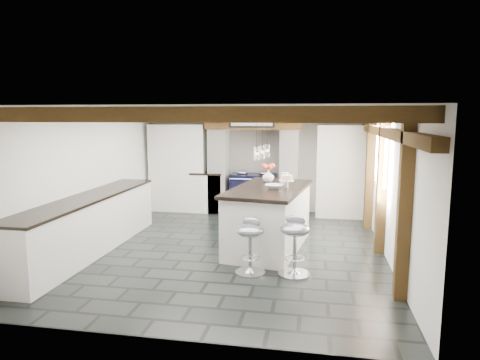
% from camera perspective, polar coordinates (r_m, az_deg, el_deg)
% --- Properties ---
extents(ground, '(6.00, 6.00, 0.00)m').
position_cam_1_polar(ground, '(7.25, -1.35, -9.08)').
color(ground, black).
rests_on(ground, ground).
extents(room_shell, '(6.00, 6.03, 6.00)m').
position_cam_1_polar(room_shell, '(8.50, -3.50, 0.90)').
color(room_shell, white).
rests_on(room_shell, ground).
extents(range_cooker, '(1.00, 0.63, 0.99)m').
position_cam_1_polar(range_cooker, '(9.70, 1.79, -1.71)').
color(range_cooker, black).
rests_on(range_cooker, ground).
extents(kitchen_island, '(1.39, 2.23, 1.38)m').
position_cam_1_polar(kitchen_island, '(7.15, 3.88, -4.94)').
color(kitchen_island, white).
rests_on(kitchen_island, ground).
extents(bar_stool_near, '(0.50, 0.50, 0.84)m').
position_cam_1_polar(bar_stool_near, '(5.99, 7.35, -7.77)').
color(bar_stool_near, silver).
rests_on(bar_stool_near, ground).
extents(bar_stool_far, '(0.47, 0.47, 0.79)m').
position_cam_1_polar(bar_stool_far, '(6.01, 1.42, -7.94)').
color(bar_stool_far, silver).
rests_on(bar_stool_far, ground).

